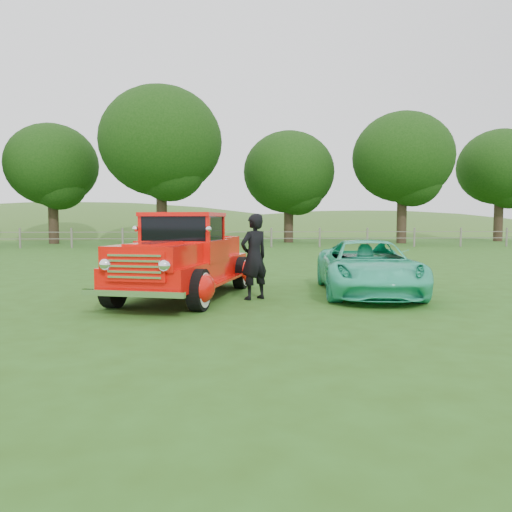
{
  "coord_description": "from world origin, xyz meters",
  "views": [
    {
      "loc": [
        -0.03,
        -8.46,
        1.6
      ],
      "look_at": [
        0.63,
        1.2,
        0.92
      ],
      "focal_mm": 35.0,
      "sensor_mm": 36.0,
      "label": 1
    }
  ],
  "objects": [
    {
      "name": "tree_far_east",
      "position": [
        22.0,
        30.0,
        5.86
      ],
      "size": [
        6.6,
        6.6,
        8.86
      ],
      "color": "#2E2217",
      "rests_on": "ground"
    },
    {
      "name": "teal_sedan",
      "position": [
        3.16,
        2.26,
        0.59
      ],
      "size": [
        2.49,
        4.48,
        1.19
      ],
      "primitive_type": "imported",
      "rotation": [
        0.0,
        0.0,
        -0.13
      ],
      "color": "#32C89B",
      "rests_on": "ground"
    },
    {
      "name": "man",
      "position": [
        0.62,
        1.66,
        0.88
      ],
      "size": [
        0.77,
        0.7,
        1.75
      ],
      "primitive_type": "imported",
      "rotation": [
        0.0,
        0.0,
        3.73
      ],
      "color": "black",
      "rests_on": "ground"
    },
    {
      "name": "tree_mid_east",
      "position": [
        13.0,
        27.0,
        6.17
      ],
      "size": [
        7.2,
        7.2,
        9.44
      ],
      "color": "#2E2217",
      "rests_on": "ground"
    },
    {
      "name": "tree_mid_west",
      "position": [
        -12.0,
        28.0,
        5.55
      ],
      "size": [
        6.4,
        6.4,
        8.46
      ],
      "color": "#2E2217",
      "rests_on": "ground"
    },
    {
      "name": "fence_line",
      "position": [
        0.0,
        22.0,
        0.6
      ],
      "size": [
        48.0,
        0.12,
        1.2
      ],
      "color": "slate",
      "rests_on": "ground"
    },
    {
      "name": "red_pickup",
      "position": [
        -0.82,
        2.07,
        0.8
      ],
      "size": [
        3.2,
        5.27,
        1.78
      ],
      "rotation": [
        0.0,
        0.0,
        -0.28
      ],
      "color": "black",
      "rests_on": "ground"
    },
    {
      "name": "distant_hills",
      "position": [
        -4.08,
        59.46,
        -4.55
      ],
      "size": [
        116.0,
        60.0,
        18.0
      ],
      "color": "#3A6224",
      "rests_on": "ground"
    },
    {
      "name": "tree_near_east",
      "position": [
        5.0,
        29.0,
        5.25
      ],
      "size": [
        6.8,
        6.8,
        8.33
      ],
      "color": "#2E2217",
      "rests_on": "ground"
    },
    {
      "name": "ground",
      "position": [
        0.0,
        0.0,
        0.0
      ],
      "size": [
        140.0,
        140.0,
        0.0
      ],
      "primitive_type": "plane",
      "color": "#2C5216",
      "rests_on": "ground"
    },
    {
      "name": "tree_near_west",
      "position": [
        -4.0,
        25.0,
        6.8
      ],
      "size": [
        8.0,
        8.0,
        10.42
      ],
      "color": "#2E2217",
      "rests_on": "ground"
    }
  ]
}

